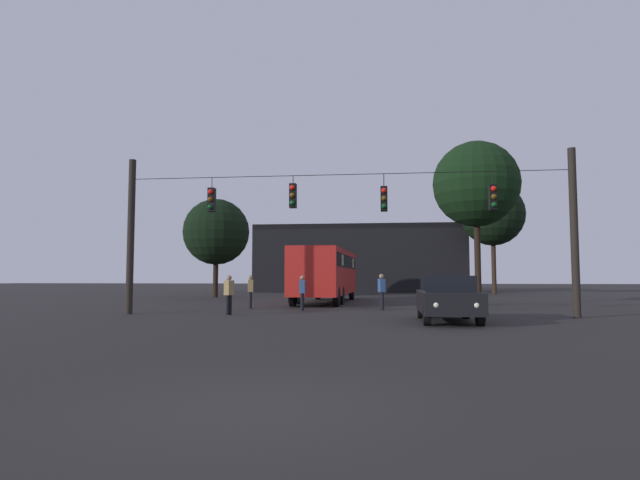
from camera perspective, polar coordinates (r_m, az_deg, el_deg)
ground_plane at (r=30.32m, az=3.84°, el=-6.86°), size 168.00×168.00×0.00m
overhead_signal_span at (r=20.03m, az=2.44°, el=1.88°), size 17.36×0.44×6.25m
city_bus at (r=30.28m, az=0.69°, el=-3.34°), size 2.95×11.09×3.00m
car_near_right at (r=17.84m, az=13.81°, el=-6.15°), size 1.85×4.36×1.52m
car_far_left at (r=41.57m, az=-0.43°, el=-5.01°), size 2.24×4.47×1.52m
pedestrian_crossing_left at (r=20.80m, az=-9.96°, el=-5.70°), size 0.35×0.42×1.55m
pedestrian_crossing_center at (r=24.85m, az=-7.64°, el=-5.43°), size 0.33×0.41×1.56m
pedestrian_crossing_right at (r=22.95m, az=-1.96°, el=-5.62°), size 0.26×0.37×1.54m
pedestrian_near_bus at (r=23.59m, az=6.78°, el=-5.44°), size 0.35×0.42×1.61m
corner_building at (r=54.00m, az=4.44°, el=-2.17°), size 20.27×10.77×6.51m
tree_left_silhouette at (r=38.74m, az=-11.32°, el=0.87°), size 4.82×4.82×7.18m
tree_behind_building at (r=28.83m, az=16.75°, el=5.86°), size 4.53×4.53×8.65m
tree_right_far at (r=48.02m, az=18.41°, el=2.66°), size 5.50×5.50×9.70m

